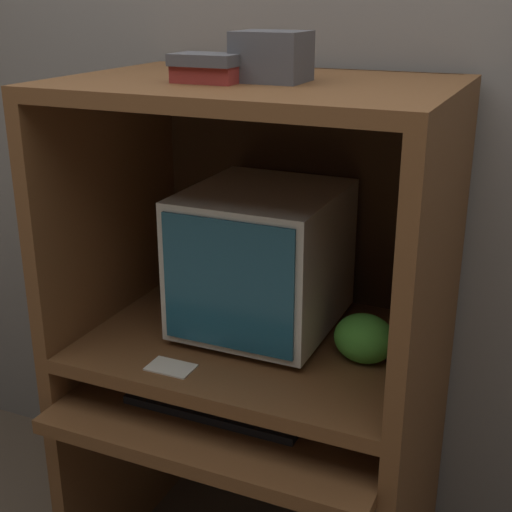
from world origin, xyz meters
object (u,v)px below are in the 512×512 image
keyboard (219,403)px  book_stack (208,68)px  crt_monitor (263,259)px  snack_bag (364,338)px  mouse (332,433)px  storage_box (272,56)px

keyboard → book_stack: (-0.05, 0.07, 0.79)m
crt_monitor → snack_bag: size_ratio=2.85×
crt_monitor → mouse: size_ratio=7.48×
crt_monitor → mouse: crt_monitor is taller
crt_monitor → mouse: bearing=-40.2°
crt_monitor → book_stack: 0.51m
keyboard → book_stack: size_ratio=3.05×
keyboard → mouse: size_ratio=7.99×
snack_bag → storage_box: 0.69m
crt_monitor → snack_bag: crt_monitor is taller
keyboard → snack_bag: size_ratio=3.04×
crt_monitor → keyboard: (-0.02, -0.22, -0.31)m
keyboard → snack_bag: (0.32, 0.15, 0.17)m
book_stack → keyboard: bearing=-56.6°
keyboard → book_stack: book_stack is taller
crt_monitor → snack_bag: 0.33m
mouse → snack_bag: snack_bag is taller
book_stack → mouse: bearing=-13.9°
mouse → storage_box: storage_box is taller
crt_monitor → book_stack: book_stack is taller
mouse → keyboard: bearing=177.5°
storage_box → book_stack: bearing=-148.8°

